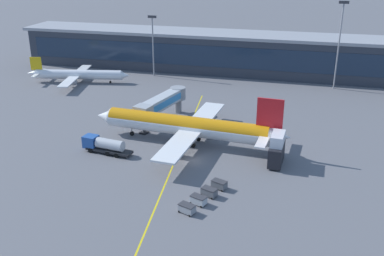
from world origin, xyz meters
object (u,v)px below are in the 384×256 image
main_airliner (188,126)px  baggage_cart_1 (198,200)px  baggage_cart_0 (187,208)px  fuel_tanker (104,145)px  catering_lift (277,149)px  commuter_jet_far (78,74)px  baggage_cart_2 (209,192)px  baggage_cart_3 (219,184)px

main_airliner → baggage_cart_1: 25.15m
main_airliner → baggage_cart_0: main_airliner is taller
main_airliner → fuel_tanker: bearing=-149.7°
catering_lift → baggage_cart_0: bearing=-119.9°
baggage_cart_1 → commuter_jet_far: bearing=131.8°
catering_lift → baggage_cart_0: catering_lift is taller
commuter_jet_far → baggage_cart_0: bearing=-50.1°
baggage_cart_0 → baggage_cart_2: bearing=69.0°
main_airliner → baggage_cart_2: (9.42, -20.53, -3.27)m
fuel_tanker → baggage_cart_0: (22.55, -17.51, -0.96)m
catering_lift → baggage_cart_0: (-12.31, -21.38, -2.28)m
main_airliner → baggage_cart_1: main_airliner is taller
baggage_cart_2 → main_airliner: bearing=114.6°
baggage_cart_1 → baggage_cart_0: bearing=-111.0°
catering_lift → baggage_cart_1: size_ratio=2.29×
commuter_jet_far → baggage_cart_1: bearing=-48.2°
main_airliner → commuter_jet_far: main_airliner is taller
catering_lift → baggage_cart_3: size_ratio=2.29×
main_airliner → baggage_cart_0: 27.64m
main_airliner → baggage_cart_3: bearing=-58.9°
baggage_cart_0 → baggage_cart_2: size_ratio=1.00×
baggage_cart_2 → commuter_jet_far: (-55.26, 57.47, 1.88)m
main_airliner → baggage_cart_1: (8.27, -23.52, -3.27)m
fuel_tanker → baggage_cart_1: fuel_tanker is taller
baggage_cart_0 → commuter_jet_far: (-52.97, 63.45, 1.88)m
baggage_cart_1 → baggage_cart_2: bearing=69.0°
baggage_cart_3 → main_airliner: bearing=121.1°
baggage_cart_3 → catering_lift: bearing=54.5°
baggage_cart_3 → baggage_cart_2: bearing=-111.0°
baggage_cart_1 → baggage_cart_3: bearing=69.0°
main_airliner → baggage_cart_3: main_airliner is taller
baggage_cart_0 → baggage_cart_1: (1.15, 2.99, 0.00)m
fuel_tanker → baggage_cart_0: fuel_tanker is taller
catering_lift → baggage_cart_1: 21.64m
main_airliner → fuel_tanker: main_airliner is taller
baggage_cart_1 → commuter_jet_far: size_ratio=0.09×
baggage_cart_1 → baggage_cart_3: size_ratio=1.00×
baggage_cart_0 → baggage_cart_1: same height
baggage_cart_2 → fuel_tanker: bearing=155.1°
catering_lift → commuter_jet_far: commuter_jet_far is taller
main_airliner → catering_lift: bearing=-14.8°
fuel_tanker → baggage_cart_2: 27.40m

